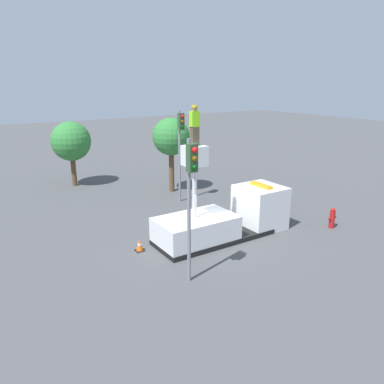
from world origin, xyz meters
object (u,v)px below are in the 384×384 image
fire_hydrant (332,218)px  bucket_truck (226,219)px  traffic_light_pole (191,185)px  tree_right_bg (71,142)px  traffic_light_across (180,139)px  tree_left_bg (171,137)px  traffic_cone_rear (140,245)px  worker (195,126)px

fire_hydrant → bucket_truck: bearing=157.8°
traffic_light_pole → tree_right_bg: size_ratio=1.18×
traffic_light_across → bucket_truck: bearing=-99.3°
tree_left_bg → bucket_truck: bearing=-101.3°
traffic_cone_rear → tree_right_bg: 13.14m
fire_hydrant → tree_left_bg: size_ratio=0.22×
bucket_truck → worker: bearing=180.0°
traffic_light_across → traffic_cone_rear: size_ratio=10.04×
traffic_light_pole → traffic_light_across: traffic_light_across is taller
bucket_truck → traffic_light_across: size_ratio=1.22×
bucket_truck → fire_hydrant: bearing=-22.2°
bucket_truck → tree_left_bg: bearing=78.7°
traffic_light_pole → traffic_cone_rear: size_ratio=9.66×
bucket_truck → traffic_light_across: traffic_light_across is taller
traffic_light_pole → tree_left_bg: size_ratio=1.08×
traffic_light_pole → tree_left_bg: 12.45m
traffic_light_across → fire_hydrant: (4.42, -8.12, -3.53)m
worker → traffic_light_across: 6.75m
traffic_cone_rear → tree_left_bg: size_ratio=0.11×
traffic_light_pole → worker: bearing=54.6°
traffic_cone_rear → tree_left_bg: bearing=51.3°
bucket_truck → fire_hydrant: bucket_truck is taller
tree_right_bg → traffic_cone_rear: bearing=-93.2°
fire_hydrant → traffic_cone_rear: size_ratio=1.94×
traffic_cone_rear → tree_right_bg: (0.72, 12.77, 3.01)m
fire_hydrant → traffic_light_pole: bearing=-176.0°
fire_hydrant → tree_right_bg: size_ratio=0.24×
bucket_truck → fire_hydrant: 5.82m
traffic_light_pole → tree_right_bg: (0.24, 16.37, -0.65)m
bucket_truck → worker: size_ratio=4.03×
bucket_truck → worker: (-1.87, 0.00, 4.72)m
worker → traffic_light_across: bearing=64.4°
traffic_light_across → tree_right_bg: bearing=121.3°
worker → tree_left_bg: size_ratio=0.34×
worker → fire_hydrant: size_ratio=1.56×
worker → traffic_light_pole: worker is taller
traffic_cone_rear → tree_right_bg: tree_right_bg is taller
worker → traffic_cone_rear: size_ratio=3.03×
traffic_light_across → traffic_cone_rear: bearing=-136.0°
fire_hydrant → traffic_cone_rear: (-9.76, 2.96, -0.28)m
worker → traffic_light_pole: 3.87m
tree_right_bg → fire_hydrant: bearing=-60.1°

